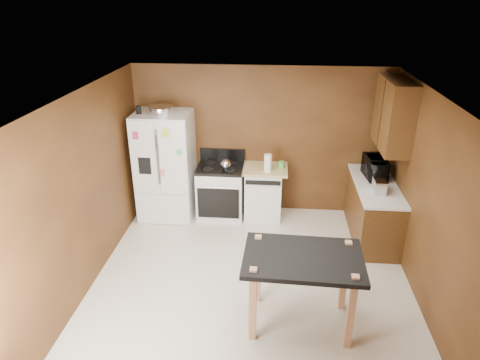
# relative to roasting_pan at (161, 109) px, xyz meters

# --- Properties ---
(floor) EXTENTS (4.50, 4.50, 0.00)m
(floor) POSITION_rel_roasting_pan_xyz_m (1.56, -1.90, -1.85)
(floor) COLOR silver
(floor) RESTS_ON ground
(ceiling) EXTENTS (4.50, 4.50, 0.00)m
(ceiling) POSITION_rel_roasting_pan_xyz_m (1.56, -1.90, 0.65)
(ceiling) COLOR white
(ceiling) RESTS_ON ground
(wall_back) EXTENTS (4.20, 0.00, 4.20)m
(wall_back) POSITION_rel_roasting_pan_xyz_m (1.56, 0.35, -0.60)
(wall_back) COLOR #5A3817
(wall_back) RESTS_ON ground
(wall_front) EXTENTS (4.20, 0.00, 4.20)m
(wall_front) POSITION_rel_roasting_pan_xyz_m (1.56, -4.15, -0.60)
(wall_front) COLOR #5A3817
(wall_front) RESTS_ON ground
(wall_left) EXTENTS (0.00, 4.50, 4.50)m
(wall_left) POSITION_rel_roasting_pan_xyz_m (-0.54, -1.90, -0.60)
(wall_left) COLOR #5A3817
(wall_left) RESTS_ON ground
(wall_right) EXTENTS (0.00, 4.50, 4.50)m
(wall_right) POSITION_rel_roasting_pan_xyz_m (3.66, -1.90, -0.60)
(wall_right) COLOR #5A3817
(wall_right) RESTS_ON ground
(roasting_pan) EXTENTS (0.38, 0.38, 0.10)m
(roasting_pan) POSITION_rel_roasting_pan_xyz_m (0.00, 0.00, 0.00)
(roasting_pan) COLOR silver
(roasting_pan) RESTS_ON refrigerator
(pen_cup) EXTENTS (0.08, 0.08, 0.12)m
(pen_cup) POSITION_rel_roasting_pan_xyz_m (-0.33, -0.11, 0.01)
(pen_cup) COLOR black
(pen_cup) RESTS_ON refrigerator
(kettle) EXTENTS (0.18, 0.18, 0.18)m
(kettle) POSITION_rel_roasting_pan_xyz_m (1.03, -0.10, -0.86)
(kettle) COLOR silver
(kettle) RESTS_ON gas_range
(paper_towel) EXTENTS (0.15, 0.15, 0.29)m
(paper_towel) POSITION_rel_roasting_pan_xyz_m (1.71, -0.09, -0.82)
(paper_towel) COLOR white
(paper_towel) RESTS_ON dishwasher
(green_canister) EXTENTS (0.13, 0.13, 0.11)m
(green_canister) POSITION_rel_roasting_pan_xyz_m (1.93, 0.07, -0.90)
(green_canister) COLOR #53B947
(green_canister) RESTS_ON dishwasher
(toaster) EXTENTS (0.17, 0.27, 0.19)m
(toaster) POSITION_rel_roasting_pan_xyz_m (3.33, -0.75, -0.85)
(toaster) COLOR silver
(toaster) RESTS_ON right_cabinets
(microwave) EXTENTS (0.41, 0.56, 0.29)m
(microwave) POSITION_rel_roasting_pan_xyz_m (3.37, -0.19, -0.80)
(microwave) COLOR black
(microwave) RESTS_ON right_cabinets
(refrigerator) EXTENTS (0.90, 0.80, 1.80)m
(refrigerator) POSITION_rel_roasting_pan_xyz_m (0.01, -0.04, -0.95)
(refrigerator) COLOR white
(refrigerator) RESTS_ON ground
(gas_range) EXTENTS (0.76, 0.68, 1.10)m
(gas_range) POSITION_rel_roasting_pan_xyz_m (0.92, 0.02, -1.39)
(gas_range) COLOR white
(gas_range) RESTS_ON ground
(dishwasher) EXTENTS (0.78, 0.63, 0.89)m
(dishwasher) POSITION_rel_roasting_pan_xyz_m (1.64, 0.05, -1.40)
(dishwasher) COLOR white
(dishwasher) RESTS_ON ground
(right_cabinets) EXTENTS (0.63, 1.58, 2.45)m
(right_cabinets) POSITION_rel_roasting_pan_xyz_m (3.40, -0.42, -0.94)
(right_cabinets) COLOR brown
(right_cabinets) RESTS_ON ground
(island) EXTENTS (1.34, 0.91, 0.94)m
(island) POSITION_rel_roasting_pan_xyz_m (2.17, -2.50, -1.07)
(island) COLOR black
(island) RESTS_ON ground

